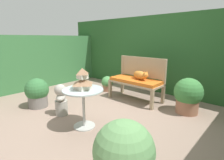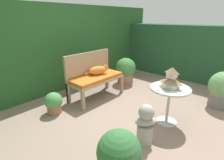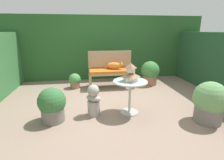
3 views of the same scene
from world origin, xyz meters
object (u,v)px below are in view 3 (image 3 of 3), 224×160
Objects in this scene: garden_bust at (94,100)px; potted_plant_bench_left at (150,73)px; potted_plant_path_edge at (210,102)px; garden_bench at (111,72)px; pagoda_birdhouse at (130,73)px; potted_plant_hedge_corner at (52,105)px; potted_plant_table_far at (75,81)px; patio_table at (130,88)px; cat at (115,66)px.

potted_plant_bench_left is (1.71, 1.69, 0.06)m from garden_bust.
garden_bust is 2.40m from potted_plant_bench_left.
garden_bench is at bearing 122.66° from potted_plant_path_edge.
pagoda_birdhouse is 0.55× the size of potted_plant_hedge_corner.
garden_bench is 1.02m from potted_plant_table_far.
potted_plant_table_far is (-2.36, 2.24, -0.16)m from potted_plant_path_edge.
pagoda_birdhouse reaches higher than potted_plant_bench_left.
potted_plant_bench_left is at bearing 95.68° from potted_plant_path_edge.
patio_table is 1.08× the size of garden_bust.
potted_plant_bench_left is (1.15, 0.10, -0.08)m from garden_bench.
garden_bust is 0.72m from potted_plant_hedge_corner.
potted_plant_hedge_corner reaches higher than potted_plant_table_far.
potted_plant_table_far is at bearing -164.09° from cat.
potted_plant_table_far is at bearing 81.02° from potted_plant_hedge_corner.
potted_plant_hedge_corner is (-2.43, -1.80, -0.04)m from potted_plant_bench_left.
garden_bust is 1.46× the size of potted_plant_table_far.
patio_table is 1.91× the size of pagoda_birdhouse.
cat is 0.82× the size of garden_bust.
potted_plant_table_far is (-1.11, 1.70, -0.58)m from pagoda_birdhouse.
potted_plant_path_edge is (1.94, -0.55, 0.07)m from garden_bust.
pagoda_birdhouse reaches higher than cat.
cat reaches higher than garden_bust.
patio_table is 1.58× the size of potted_plant_table_far.
patio_table is at bearing 4.54° from potted_plant_hedge_corner.
pagoda_birdhouse reaches higher than garden_bench.
garden_bench is 1.89× the size of patio_table.
potted_plant_bench_left reaches higher than potted_plant_table_far.
patio_table is 1.41m from potted_plant_hedge_corner.
potted_plant_bench_left is at bearing 21.99° from cat.
potted_plant_table_far is at bearing 123.24° from patio_table.
patio_table is 0.28m from pagoda_birdhouse.
potted_plant_hedge_corner is (-1.40, -0.11, -0.48)m from pagoda_birdhouse.
potted_plant_table_far is 0.67× the size of potted_plant_hedge_corner.
garden_bust is at bearing 179.33° from pagoda_birdhouse.
patio_table reaches higher than garden_bust.
garden_bust is at bearing -93.28° from cat.
cat is at bearing 51.73° from potted_plant_hedge_corner.
cat is 0.71× the size of potted_plant_bench_left.
garden_bench is at bearing -139.18° from cat.
potted_plant_path_edge reaches higher than patio_table.
pagoda_birdhouse is at bearing -70.48° from cat.
garden_bust is (-0.56, -1.59, -0.14)m from garden_bench.
garden_bust reaches higher than garden_bench.
pagoda_birdhouse is at bearing -75.96° from patio_table.
patio_table is 0.94× the size of potted_plant_bench_left.
cat is at bearing 120.22° from potted_plant_path_edge.
garden_bust is (-0.68, 0.01, -0.49)m from pagoda_birdhouse.
potted_plant_bench_left is at bearing 58.68° from patio_table.
cat is 1.20× the size of potted_plant_table_far.
potted_plant_hedge_corner is at bearing -143.37° from potted_plant_bench_left.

